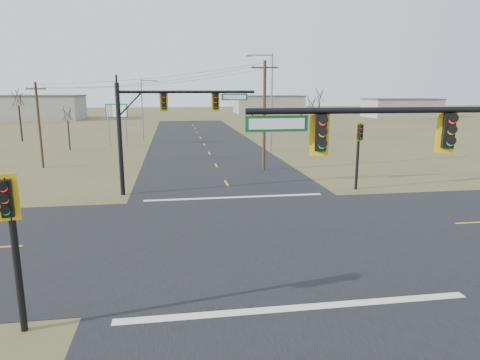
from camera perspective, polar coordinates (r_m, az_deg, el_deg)
The scene contains 21 objects.
ground at distance 21.62m, azimuth 2.10°, elevation -7.26°, with size 320.00×320.00×0.00m, color brown.
road_ew at distance 21.62m, azimuth 2.10°, elevation -7.23°, with size 160.00×14.00×0.02m, color black.
road_ns at distance 21.62m, azimuth 2.10°, elevation -7.23°, with size 14.00×160.00×0.02m, color black.
stop_bar_near at distance 14.93m, azimuth 7.77°, elevation -16.51°, with size 12.00×0.40×0.01m, color silver.
stop_bar_far at distance 28.71m, azimuth -0.73°, elevation -2.32°, with size 12.00×0.40×0.01m, color silver.
mast_arm_near at distance 14.62m, azimuth 26.75°, elevation 3.11°, with size 10.34×0.56×7.13m.
mast_arm_far at distance 29.62m, azimuth -10.33°, elevation 8.53°, with size 9.33×0.47×7.56m.
pedestal_signal_ne at distance 31.59m, azimuth 15.60°, elevation 4.94°, with size 0.63×0.56×4.88m.
pedestal_signal_sw at distance 13.75m, azimuth -28.29°, elevation -4.86°, with size 0.64×0.56×4.87m.
utility_pole_near at distance 37.91m, azimuth 3.26°, elevation 8.70°, with size 2.33×0.42×9.55m.
utility_pole_far at distance 43.25m, azimuth -25.21°, elevation 6.85°, with size 1.85×0.68×7.77m.
highway_sign at distance 57.33m, azimuth -16.11°, elevation 8.24°, with size 2.81×0.65×5.34m.
streetlight_a at distance 50.33m, azimuth 3.97°, elevation 10.97°, with size 3.11×0.42×11.12m.
streetlight_c at distance 60.88m, azimuth -12.76°, elevation 9.50°, with size 2.37×0.24×8.52m.
bare_tree_a at distance 54.65m, azimuth -22.06°, elevation 8.25°, with size 2.90×2.90×5.53m.
bare_tree_b at distance 66.95m, azimuth -27.51°, elevation 9.79°, with size 3.93×3.93×7.63m.
bare_tree_c at distance 61.72m, azimuth 9.50°, elevation 10.11°, with size 3.08×3.08×6.71m.
bare_tree_d at distance 68.36m, azimuth 10.56°, elevation 11.05°, with size 3.53×3.53×7.74m.
warehouse_left at distance 115.89m, azimuth -27.28°, elevation 8.52°, with size 28.00×14.00×5.50m, color #A29E90.
warehouse_mid at distance 133.29m, azimuth 3.77°, elevation 9.98°, with size 20.00×12.00×5.00m, color #A29E90.
warehouse_right at distance 120.53m, azimuth 20.71°, elevation 8.92°, with size 18.00×10.00×4.50m, color #A29E90.
Camera 1 is at (-3.90, -20.04, 7.13)m, focal length 32.00 mm.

